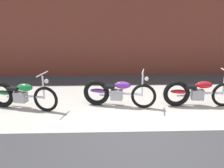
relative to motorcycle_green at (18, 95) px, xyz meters
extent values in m
plane|color=#38383A|center=(3.06, -1.44, -0.40)|extent=(80.00, 80.00, 0.00)
cube|color=#B2ADA3|center=(3.06, 0.31, -0.40)|extent=(36.00, 3.50, 0.01)
cube|color=brown|center=(3.06, 3.76, 2.24)|extent=(36.00, 0.50, 5.27)
torus|color=black|center=(0.78, -0.22, -0.06)|extent=(0.68, 0.26, 0.68)
torus|color=black|center=(-0.48, 0.13, -0.03)|extent=(0.74, 0.32, 0.73)
cylinder|color=silver|center=(0.15, -0.04, -0.02)|extent=(1.21, 0.38, 0.06)
cube|color=#99999E|center=(0.07, -0.02, -0.06)|extent=(0.37, 0.30, 0.28)
ellipsoid|color=#197A38|center=(0.23, -0.06, 0.22)|extent=(0.47, 0.30, 0.20)
ellipsoid|color=#197A38|center=(-0.43, 0.12, 0.03)|extent=(0.47, 0.29, 0.10)
cube|color=black|center=(-0.12, 0.03, 0.16)|extent=(0.32, 0.27, 0.08)
cylinder|color=silver|center=(0.74, -0.21, 0.25)|extent=(0.05, 0.05, 0.62)
cylinder|color=silver|center=(0.74, -0.21, 0.61)|extent=(0.19, 0.57, 0.03)
sphere|color=white|center=(0.84, -0.23, 0.43)|extent=(0.11, 0.11, 0.11)
cylinder|color=silver|center=(-0.12, 0.19, -0.14)|extent=(0.55, 0.20, 0.06)
torus|color=black|center=(3.35, -0.07, -0.06)|extent=(0.68, 0.22, 0.68)
torus|color=black|center=(2.08, 0.20, -0.03)|extent=(0.74, 0.28, 0.73)
cylinder|color=silver|center=(2.72, 0.06, -0.02)|extent=(1.22, 0.31, 0.06)
cube|color=#99999E|center=(2.64, 0.08, -0.06)|extent=(0.36, 0.28, 0.28)
ellipsoid|color=#6B2D93|center=(2.80, 0.04, 0.22)|extent=(0.47, 0.28, 0.20)
ellipsoid|color=#6B2D93|center=(2.13, 0.19, 0.03)|extent=(0.47, 0.27, 0.10)
cube|color=black|center=(2.44, 0.12, 0.16)|extent=(0.32, 0.25, 0.08)
cylinder|color=silver|center=(3.31, -0.07, 0.25)|extent=(0.05, 0.05, 0.62)
cylinder|color=silver|center=(3.31, -0.07, 0.61)|extent=(0.15, 0.57, 0.03)
sphere|color=white|center=(3.41, -0.09, 0.43)|extent=(0.11, 0.11, 0.11)
cylinder|color=silver|center=(2.43, 0.27, -0.14)|extent=(0.55, 0.17, 0.06)
torus|color=black|center=(5.57, -0.02, -0.06)|extent=(0.68, 0.11, 0.68)
torus|color=black|center=(4.27, 0.03, -0.03)|extent=(0.74, 0.16, 0.73)
cylinder|color=silver|center=(4.92, 0.00, -0.02)|extent=(1.24, 0.11, 0.06)
cube|color=#99999E|center=(4.84, 0.01, -0.06)|extent=(0.33, 0.23, 0.28)
ellipsoid|color=red|center=(5.00, 0.00, 0.22)|extent=(0.45, 0.21, 0.20)
ellipsoid|color=red|center=(4.32, 0.03, 0.03)|extent=(0.45, 0.20, 0.10)
cube|color=black|center=(4.64, 0.02, 0.16)|extent=(0.29, 0.21, 0.08)
cylinder|color=silver|center=(5.53, -0.02, 0.25)|extent=(0.05, 0.05, 0.62)
cylinder|color=silver|center=(4.61, 0.17, -0.14)|extent=(0.55, 0.08, 0.06)
camera|label=1|loc=(2.29, -6.41, 2.20)|focal=40.43mm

